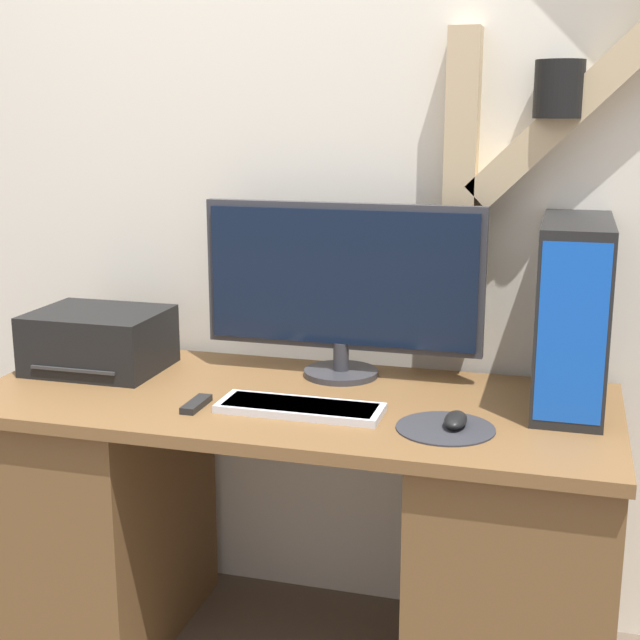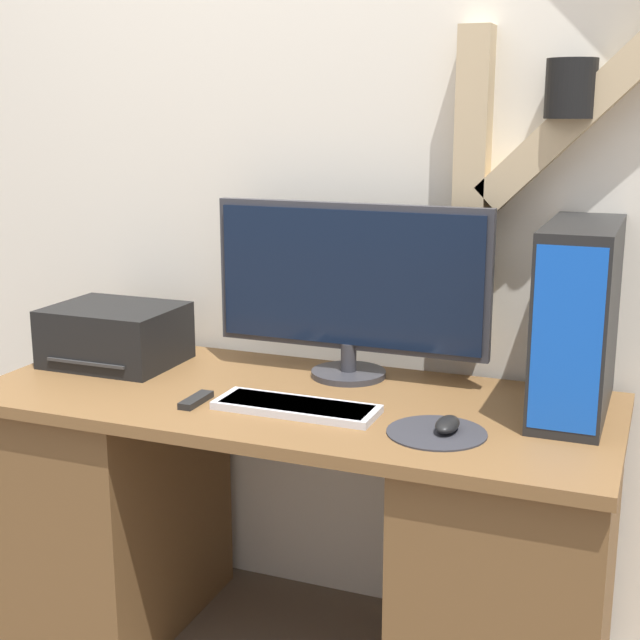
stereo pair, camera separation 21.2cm
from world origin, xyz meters
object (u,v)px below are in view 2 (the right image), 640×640
at_px(monitor, 350,283).
at_px(mouse, 447,424).
at_px(printer, 115,335).
at_px(remote_control, 196,400).
at_px(computer_tower, 577,319).
at_px(keyboard, 296,407).

height_order(monitor, mouse, monitor).
distance_m(mouse, printer, 1.01).
bearing_deg(printer, remote_control, -30.94).
bearing_deg(monitor, remote_control, -127.50).
xyz_separation_m(mouse, computer_tower, (0.24, 0.26, 0.20)).
bearing_deg(computer_tower, keyboard, -157.94).
relative_size(mouse, remote_control, 0.83).
bearing_deg(keyboard, computer_tower, 22.06).
xyz_separation_m(computer_tower, printer, (-1.23, -0.05, -0.14)).
xyz_separation_m(printer, remote_control, (0.38, -0.23, -0.07)).
xyz_separation_m(keyboard, mouse, (0.36, -0.01, 0.01)).
xyz_separation_m(computer_tower, remote_control, (-0.85, -0.28, -0.21)).
relative_size(mouse, printer, 0.28).
height_order(keyboard, remote_control, keyboard).
relative_size(computer_tower, remote_control, 3.76).
distance_m(monitor, remote_control, 0.50).
distance_m(printer, remote_control, 0.45).
bearing_deg(printer, monitor, 10.39).
bearing_deg(keyboard, printer, 163.11).
relative_size(computer_tower, printer, 1.28).
bearing_deg(monitor, computer_tower, -6.50).
bearing_deg(keyboard, remote_control, -171.29).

